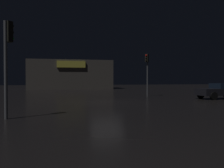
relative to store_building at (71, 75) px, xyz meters
name	(u,v)px	position (x,y,z in m)	size (l,w,h in m)	color
ground_plane	(107,102)	(1.77, -28.03, -2.71)	(120.00, 120.00, 0.00)	black
store_building	(71,75)	(0.00, 0.00, 0.00)	(15.53, 6.99, 5.41)	#4C4742
traffic_signal_main	(147,66)	(7.20, -22.41, 0.52)	(0.42, 0.42, 4.48)	#595B60
traffic_signal_cross_left	(8,50)	(-4.01, -34.51, 0.38)	(0.42, 0.43, 4.40)	#595B60
car_near	(221,91)	(12.71, -26.94, -1.96)	(4.57, 2.22, 1.43)	black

